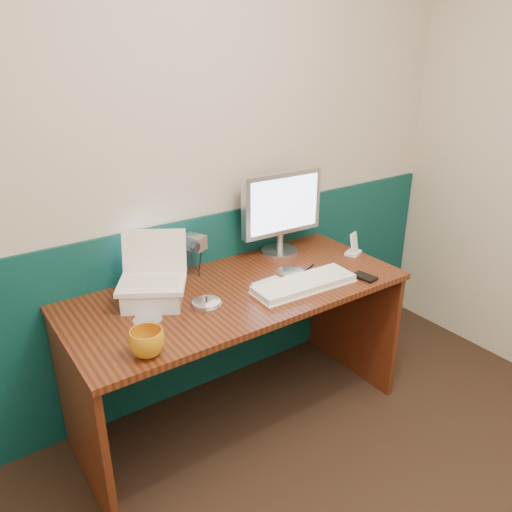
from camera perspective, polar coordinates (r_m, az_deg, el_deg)
back_wall at (r=2.42m, az=-9.42°, el=9.54°), size 3.50×0.04×2.50m
wainscot at (r=2.68m, az=-8.26°, el=-6.28°), size 3.48×0.02×1.00m
desk at (r=2.53m, az=-1.98°, el=-11.38°), size 1.60×0.70×0.75m
laptop_riser at (r=2.23m, az=-11.69°, el=-4.38°), size 0.32×0.31×0.09m
laptop at (r=2.16m, az=-12.03°, el=-0.58°), size 0.36×0.34×0.24m
monitor at (r=2.65m, az=2.81°, el=5.05°), size 0.47×0.16×0.47m
keyboard at (r=2.35m, az=5.52°, el=-3.24°), size 0.51×0.19×0.03m
mouse_right at (r=2.43m, az=9.87°, el=-2.53°), size 0.11×0.07×0.04m
mouse_left at (r=2.17m, az=-4.97°, el=-5.62°), size 0.12×0.10×0.03m
mug at (r=1.89m, az=-12.36°, el=-9.65°), size 0.17×0.17×0.10m
camcorder at (r=2.46m, az=-7.01°, el=0.07°), size 0.13×0.15×0.19m
cd_spindle at (r=2.18m, az=-5.65°, el=-5.49°), size 0.13×0.13×0.03m
cd_loose_a at (r=2.13m, az=-12.27°, el=-7.09°), size 0.12×0.12×0.00m
cd_loose_b at (r=2.52m, az=3.99°, el=-1.71°), size 0.13×0.13×0.00m
pen at (r=2.53m, az=5.87°, el=-1.55°), size 0.13×0.07×0.01m
papers at (r=2.38m, az=1.61°, el=-3.14°), size 0.16×0.11×0.00m
dock at (r=2.76m, az=11.05°, el=0.36°), size 0.11×0.10×0.02m
music_player at (r=2.73m, az=11.15°, el=1.53°), size 0.07×0.05×0.11m
pda at (r=2.49m, az=12.31°, el=-2.36°), size 0.08×0.12×0.01m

